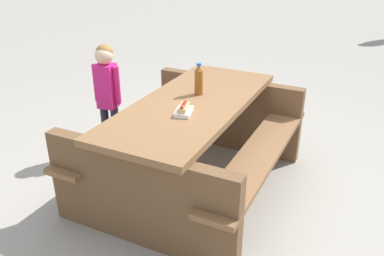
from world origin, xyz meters
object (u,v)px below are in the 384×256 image
at_px(picnic_table, 192,137).
at_px(soda_bottle, 199,80).
at_px(hotdog_tray, 184,110).
at_px(child_in_coat, 107,86).

distance_m(picnic_table, soda_bottle, 0.45).
bearing_deg(picnic_table, soda_bottle, -173.20).
height_order(picnic_table, soda_bottle, soda_bottle).
distance_m(hotdog_tray, child_in_coat, 1.06).
height_order(hotdog_tray, child_in_coat, child_in_coat).
xyz_separation_m(soda_bottle, child_in_coat, (-0.01, -0.91, -0.19)).
bearing_deg(hotdog_tray, soda_bottle, -170.47).
bearing_deg(picnic_table, hotdog_tray, 11.38).
bearing_deg(soda_bottle, child_in_coat, -90.42).
bearing_deg(child_in_coat, hotdog_tray, 67.33).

